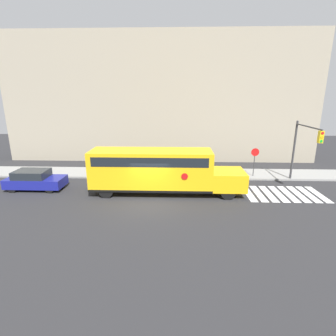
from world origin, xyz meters
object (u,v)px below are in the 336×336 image
(school_bus, at_px, (158,169))
(parked_car, at_px, (35,180))
(traffic_light, at_px, (303,144))
(stop_sign, at_px, (255,159))

(school_bus, height_order, parked_car, school_bus)
(parked_car, xyz_separation_m, traffic_light, (19.95, 1.51, 2.57))
(parked_car, distance_m, traffic_light, 20.17)
(school_bus, height_order, traffic_light, traffic_light)
(parked_car, height_order, traffic_light, traffic_light)
(school_bus, bearing_deg, parked_car, 177.40)
(stop_sign, relative_size, traffic_light, 0.52)
(parked_car, xyz_separation_m, stop_sign, (17.06, 3.42, 0.94))
(school_bus, bearing_deg, stop_sign, 26.24)
(school_bus, distance_m, traffic_light, 10.96)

